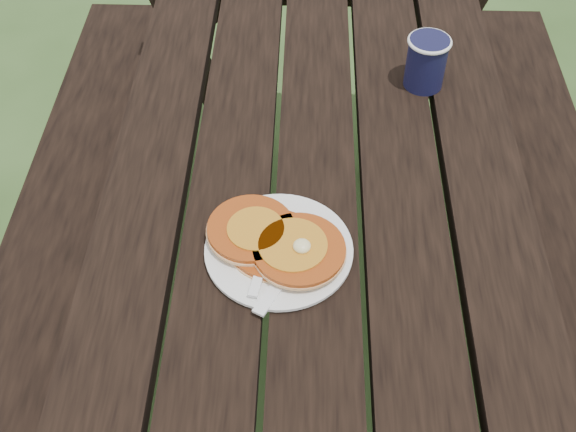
{
  "coord_description": "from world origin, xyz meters",
  "views": [
    {
      "loc": [
        -0.02,
        -1.02,
        1.67
      ],
      "look_at": [
        -0.05,
        -0.26,
        0.8
      ],
      "focal_mm": 45.0,
      "sensor_mm": 36.0,
      "label": 1
    }
  ],
  "objects_px": {
    "plate": "(279,250)",
    "pancake_stack": "(276,241)",
    "picnic_table": "(312,258)",
    "coffee_cup": "(427,60)"
  },
  "relations": [
    {
      "from": "picnic_table",
      "to": "pancake_stack",
      "type": "distance_m",
      "value": 0.5
    },
    {
      "from": "pancake_stack",
      "to": "plate",
      "type": "bearing_deg",
      "value": -30.53
    },
    {
      "from": "picnic_table",
      "to": "pancake_stack",
      "type": "xyz_separation_m",
      "value": [
        -0.06,
        -0.29,
        0.41
      ]
    },
    {
      "from": "pancake_stack",
      "to": "picnic_table",
      "type": "bearing_deg",
      "value": 77.53
    },
    {
      "from": "picnic_table",
      "to": "coffee_cup",
      "type": "height_order",
      "value": "coffee_cup"
    },
    {
      "from": "plate",
      "to": "pancake_stack",
      "type": "distance_m",
      "value": 0.02
    },
    {
      "from": "picnic_table",
      "to": "plate",
      "type": "relative_size",
      "value": 7.7
    },
    {
      "from": "plate",
      "to": "coffee_cup",
      "type": "relative_size",
      "value": 2.18
    },
    {
      "from": "picnic_table",
      "to": "pancake_stack",
      "type": "bearing_deg",
      "value": -102.47
    },
    {
      "from": "pancake_stack",
      "to": "coffee_cup",
      "type": "relative_size",
      "value": 2.09
    }
  ]
}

